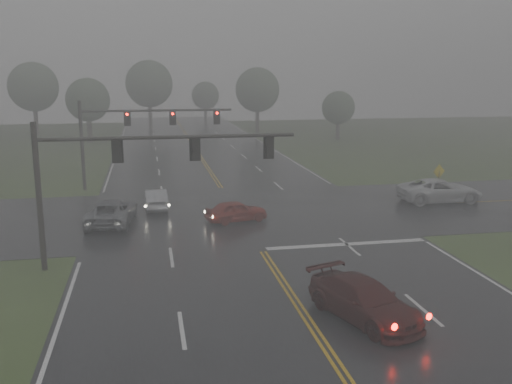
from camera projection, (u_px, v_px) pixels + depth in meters
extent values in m
cube|color=black|center=(243.00, 221.00, 33.99)|extent=(18.00, 160.00, 0.02)
cube|color=black|center=(238.00, 213.00, 35.92)|extent=(120.00, 14.00, 0.02)
cube|color=silver|center=(347.00, 245.00, 29.44)|extent=(8.50, 0.50, 0.01)
imported|color=#370C0A|center=(363.00, 319.00, 20.59)|extent=(3.54, 5.30, 1.43)
imported|color=maroon|center=(236.00, 221.00, 33.99)|extent=(3.92, 2.31, 1.25)
imported|color=#9B9DA2|center=(156.00, 209.00, 37.09)|extent=(1.47, 3.98, 1.30)
imported|color=slate|center=(112.00, 224.00, 33.40)|extent=(3.07, 5.47, 1.45)
imported|color=silver|center=(439.00, 202.00, 39.09)|extent=(5.73, 2.74, 1.58)
cylinder|color=black|center=(39.00, 198.00, 25.06)|extent=(0.26, 0.26, 6.66)
cylinder|color=black|center=(34.00, 139.00, 24.52)|extent=(0.17, 0.17, 0.74)
cylinder|color=black|center=(169.00, 137.00, 25.59)|extent=(11.52, 0.17, 0.17)
cube|color=black|center=(117.00, 151.00, 25.28)|extent=(0.31, 0.26, 0.97)
cube|color=black|center=(117.00, 150.00, 25.42)|extent=(0.51, 0.03, 1.16)
cube|color=black|center=(195.00, 149.00, 25.92)|extent=(0.31, 0.26, 0.97)
cube|color=black|center=(195.00, 148.00, 26.06)|extent=(0.51, 0.03, 1.16)
cube|color=black|center=(269.00, 147.00, 26.55)|extent=(0.31, 0.26, 0.97)
cube|color=black|center=(269.00, 147.00, 26.70)|extent=(0.51, 0.03, 1.16)
cylinder|color=black|center=(82.00, 146.00, 42.35)|extent=(0.26, 0.26, 6.68)
cylinder|color=black|center=(80.00, 111.00, 41.81)|extent=(0.17, 0.17, 0.74)
cylinder|color=black|center=(157.00, 110.00, 42.86)|extent=(11.25, 0.17, 0.17)
cube|color=black|center=(127.00, 118.00, 42.56)|extent=(0.32, 0.26, 0.97)
cube|color=black|center=(127.00, 118.00, 42.70)|extent=(0.51, 0.03, 1.16)
cylinder|color=#FF0C05|center=(127.00, 114.00, 42.35)|extent=(0.20, 0.06, 0.20)
cube|color=black|center=(173.00, 118.00, 43.18)|extent=(0.32, 0.26, 0.97)
cube|color=black|center=(173.00, 118.00, 43.33)|extent=(0.51, 0.03, 1.16)
cylinder|color=#FF0C05|center=(173.00, 114.00, 42.98)|extent=(0.20, 0.06, 0.20)
cube|color=black|center=(217.00, 117.00, 43.80)|extent=(0.32, 0.26, 0.97)
cube|color=black|center=(217.00, 117.00, 43.95)|extent=(0.51, 0.03, 1.16)
cylinder|color=#FF0C05|center=(217.00, 113.00, 43.60)|extent=(0.20, 0.06, 0.20)
cylinder|color=black|center=(438.00, 185.00, 40.02)|extent=(0.06, 0.06, 1.92)
cube|color=gold|center=(439.00, 171.00, 39.85)|extent=(0.99, 0.27, 1.01)
cylinder|color=#362C23|center=(90.00, 130.00, 72.13)|extent=(0.62, 0.62, 3.07)
sphere|color=#33462E|center=(88.00, 100.00, 71.36)|extent=(5.45, 5.45, 5.45)
cylinder|color=#362C23|center=(257.00, 120.00, 82.84)|extent=(0.56, 0.56, 3.59)
sphere|color=#33462E|center=(257.00, 90.00, 81.93)|extent=(6.38, 6.38, 6.38)
cylinder|color=#362C23|center=(150.00, 116.00, 87.77)|extent=(0.56, 0.56, 4.02)
sphere|color=#33462E|center=(149.00, 84.00, 86.76)|extent=(7.15, 7.15, 7.15)
cylinder|color=#362C23|center=(338.00, 130.00, 74.50)|extent=(0.49, 0.49, 2.42)
sphere|color=#33462E|center=(338.00, 108.00, 73.89)|extent=(4.30, 4.30, 4.30)
cylinder|color=#362C23|center=(36.00, 121.00, 80.55)|extent=(0.57, 0.57, 3.87)
sphere|color=#33462E|center=(33.00, 87.00, 79.56)|extent=(6.88, 6.88, 6.88)
cylinder|color=#362C23|center=(206.00, 114.00, 100.02)|extent=(0.55, 0.55, 2.70)
sphere|color=#33462E|center=(205.00, 95.00, 99.34)|extent=(4.81, 4.81, 4.81)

